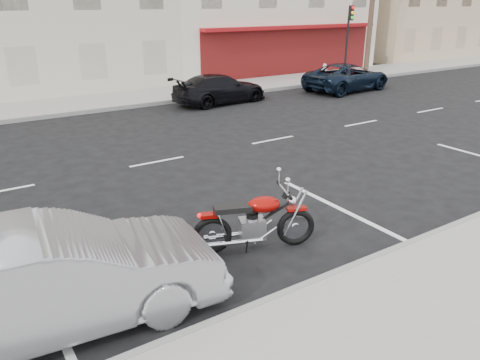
% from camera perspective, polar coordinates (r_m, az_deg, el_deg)
% --- Properties ---
extents(ground, '(120.00, 120.00, 0.00)m').
position_cam_1_polar(ground, '(13.99, -2.54, 3.67)').
color(ground, black).
rests_on(ground, ground).
extents(curb_near, '(80.00, 0.12, 0.16)m').
position_cam_1_polar(curb_near, '(6.33, -9.54, -19.37)').
color(curb_near, gray).
rests_on(curb_near, ground).
extents(curb_far, '(80.00, 0.12, 0.16)m').
position_cam_1_polar(curb_far, '(19.05, -27.11, 6.31)').
color(curb_far, gray).
rests_on(curb_far, ground).
extents(traffic_light, '(0.26, 0.30, 3.80)m').
position_cam_1_polar(traffic_light, '(28.41, 13.10, 17.22)').
color(traffic_light, black).
rests_on(traffic_light, sidewalk_far).
extents(fire_hydrant, '(0.20, 0.20, 0.72)m').
position_cam_1_polar(fire_hydrant, '(27.68, 10.26, 13.11)').
color(fire_hydrant, beige).
rests_on(fire_hydrant, sidewalk_far).
extents(motorcycle, '(2.11, 1.03, 1.11)m').
position_cam_1_polar(motorcycle, '(8.44, 7.03, -4.76)').
color(motorcycle, black).
rests_on(motorcycle, ground).
extents(sedan_silver, '(4.65, 1.99, 1.49)m').
position_cam_1_polar(sedan_silver, '(6.73, -21.83, -11.12)').
color(sedan_silver, '#919398').
rests_on(sedan_silver, ground).
extents(suv_far, '(4.95, 2.67, 1.32)m').
position_cam_1_polar(suv_far, '(24.17, 12.94, 12.13)').
color(suv_far, black).
rests_on(suv_far, ground).
extents(car_far, '(4.42, 2.10, 1.25)m').
position_cam_1_polar(car_far, '(20.57, -2.47, 11.05)').
color(car_far, black).
rests_on(car_far, ground).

